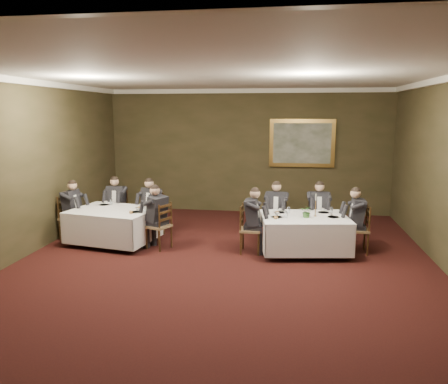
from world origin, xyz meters
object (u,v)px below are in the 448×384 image
(diner_main_backright, at_px, (318,218))
(chair_main_backright, at_px, (318,228))
(chair_sec_backright, at_px, (153,223))
(diner_main_endleft, at_px, (251,228))
(diner_main_endright, at_px, (358,228))
(diner_main_backleft, at_px, (276,218))
(painting, at_px, (302,143))
(table_main, at_px, (304,231))
(centerpiece, at_px, (307,211))
(candlestick, at_px, (315,208))
(chair_main_endleft, at_px, (250,239))
(table_second, at_px, (113,223))
(chair_sec_backleft, at_px, (118,220))
(diner_sec_endleft, at_px, (71,217))
(chair_sec_endright, at_px, (159,235))
(chair_main_endright, at_px, (358,239))
(diner_sec_backright, at_px, (152,214))
(chair_main_backleft, at_px, (276,228))
(chair_sec_endleft, at_px, (71,227))
(diner_sec_backleft, at_px, (117,211))

(diner_main_backright, bearing_deg, chair_main_backright, -90.00)
(chair_sec_backright, bearing_deg, diner_main_endleft, 177.74)
(chair_main_backright, xyz_separation_m, diner_main_endright, (0.75, -0.80, 0.23))
(diner_main_backleft, height_order, painting, painting)
(diner_main_backright, relative_size, chair_sec_backright, 1.35)
(table_main, bearing_deg, diner_main_endleft, -171.55)
(chair_main_backright, height_order, centerpiece, centerpiece)
(candlestick, bearing_deg, chair_main_endleft, -170.68)
(table_second, height_order, chair_sec_backleft, chair_sec_backleft)
(diner_sec_endleft, bearing_deg, candlestick, 95.51)
(chair_sec_endright, relative_size, painting, 0.56)
(diner_sec_endleft, xyz_separation_m, centerpiece, (5.24, -0.33, 0.38))
(chair_main_endright, relative_size, chair_sec_backright, 1.00)
(diner_sec_backright, bearing_deg, diner_main_backleft, -160.07)
(chair_main_backleft, xyz_separation_m, diner_main_endright, (1.68, -0.66, 0.23))
(painting, bearing_deg, diner_sec_backright, -141.79)
(chair_sec_endleft, height_order, painting, painting)
(diner_sec_backleft, relative_size, diner_sec_endleft, 1.00)
(diner_main_endleft, height_order, chair_sec_endright, diner_main_endleft)
(chair_main_backleft, bearing_deg, diner_main_endright, 163.37)
(diner_main_backleft, xyz_separation_m, diner_main_backright, (0.93, 0.14, 0.00))
(diner_main_endleft, distance_m, chair_sec_backright, 2.61)
(table_main, bearing_deg, diner_main_backright, 70.56)
(chair_sec_backright, xyz_separation_m, chair_sec_endleft, (-1.73, -0.61, 0.00))
(chair_main_endright, bearing_deg, chair_main_endleft, 97.81)
(chair_main_backleft, height_order, chair_main_backright, same)
(diner_main_endleft, height_order, diner_sec_backright, same)
(diner_main_endleft, xyz_separation_m, centerpiece, (1.12, 0.07, 0.38))
(table_main, relative_size, diner_main_backright, 1.43)
(chair_sec_endleft, xyz_separation_m, diner_sec_endleft, (0.01, -0.00, 0.23))
(diner_sec_endleft, height_order, centerpiece, diner_sec_endleft)
(chair_main_backleft, relative_size, diner_main_backleft, 0.74)
(chair_main_endleft, height_order, diner_sec_backright, diner_sec_backright)
(diner_main_backleft, distance_m, chair_sec_backleft, 3.84)
(table_main, xyz_separation_m, centerpiece, (0.04, -0.09, 0.45))
(chair_sec_endright, relative_size, candlestick, 2.08)
(painting, bearing_deg, chair_sec_backright, -141.87)
(chair_main_endleft, distance_m, painting, 4.26)
(diner_sec_backleft, bearing_deg, chair_main_endleft, 161.64)
(diner_main_endleft, relative_size, diner_sec_backright, 1.00)
(chair_main_endright, bearing_deg, chair_sec_backright, 81.02)
(candlestick, bearing_deg, chair_sec_backright, 168.01)
(chair_main_endright, xyz_separation_m, candlestick, (-0.88, -0.11, 0.66))
(table_second, bearing_deg, chair_main_endleft, -3.67)
(diner_main_endleft, xyz_separation_m, diner_sec_backleft, (-3.34, 1.16, 0.00))
(chair_main_endleft, bearing_deg, chair_sec_endright, -88.77)
(chair_main_backleft, bearing_deg, diner_main_backleft, 90.00)
(diner_main_endright, bearing_deg, painting, 17.04)
(chair_main_backright, distance_m, chair_sec_endright, 3.54)
(diner_main_backright, height_order, chair_sec_backleft, diner_main_backright)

